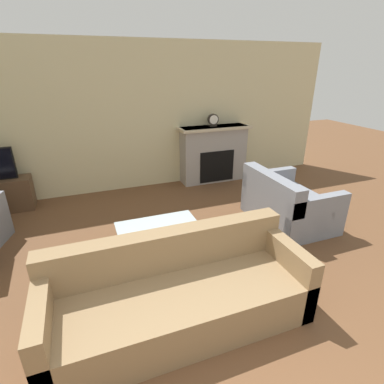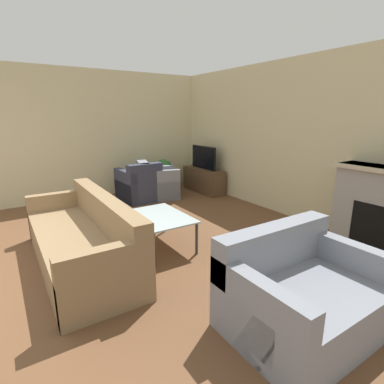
# 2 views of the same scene
# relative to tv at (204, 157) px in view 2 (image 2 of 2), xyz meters

# --- Properties ---
(wall_back) EXTENTS (8.99, 0.06, 2.70)m
(wall_back) POSITION_rel_tv_xyz_m (2.05, 0.30, 0.54)
(wall_back) COLOR beige
(wall_back) RESTS_ON ground_plane
(wall_left) EXTENTS (0.06, 7.98, 2.70)m
(wall_left) POSITION_rel_tv_xyz_m (-0.98, -2.22, 0.54)
(wall_left) COLOR beige
(wall_left) RESTS_ON ground_plane
(tv_stand) EXTENTS (1.20, 0.38, 0.55)m
(tv_stand) POSITION_rel_tv_xyz_m (0.00, 0.00, -0.54)
(tv_stand) COLOR brown
(tv_stand) RESTS_ON ground_plane
(tv) EXTENTS (0.87, 0.06, 0.53)m
(tv) POSITION_rel_tv_xyz_m (0.00, 0.00, 0.00)
(tv) COLOR black
(tv) RESTS_ON tv_stand
(couch_sectional) EXTENTS (2.38, 0.88, 0.82)m
(couch_sectional) POSITION_rel_tv_xyz_m (2.13, -3.27, -0.52)
(couch_sectional) COLOR #8C704C
(couch_sectional) RESTS_ON ground_plane
(couch_loveseat) EXTENTS (0.95, 1.29, 0.82)m
(couch_loveseat) POSITION_rel_tv_xyz_m (4.30, -2.00, -0.52)
(couch_loveseat) COLOR gray
(couch_loveseat) RESTS_ON ground_plane
(armchair_by_window) EXTENTS (0.91, 0.76, 0.82)m
(armchair_by_window) POSITION_rel_tv_xyz_m (-0.14, -1.57, -0.51)
(armchair_by_window) COLOR #33384C
(armchair_by_window) RESTS_ON ground_plane
(armchair_accent) EXTENTS (0.89, 0.99, 0.82)m
(armchair_accent) POSITION_rel_tv_xyz_m (-0.07, -1.20, -0.51)
(armchair_accent) COLOR gray
(armchair_accent) RESTS_ON ground_plane
(coffee_table) EXTENTS (0.99, 0.69, 0.45)m
(coffee_table) POSITION_rel_tv_xyz_m (2.22, -2.29, -0.40)
(coffee_table) COLOR #333338
(coffee_table) RESTS_ON ground_plane
(potted_plant) EXTENTS (0.43, 0.43, 0.75)m
(potted_plant) POSITION_rel_tv_xyz_m (-0.57, -0.76, -0.33)
(potted_plant) COLOR #AD704C
(potted_plant) RESTS_ON ground_plane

